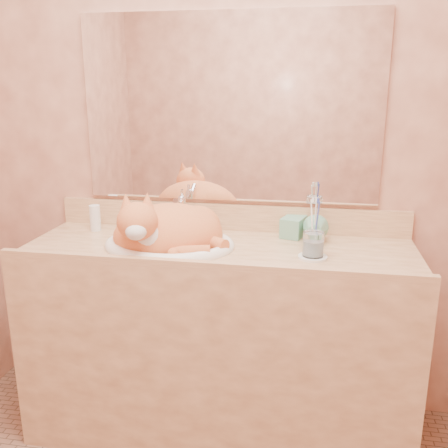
% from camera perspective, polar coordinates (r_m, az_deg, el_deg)
% --- Properties ---
extents(wall_back, '(2.40, 0.02, 2.50)m').
position_cam_1_polar(wall_back, '(2.23, 0.64, 9.38)').
color(wall_back, '#975844').
rests_on(wall_back, ground).
extents(vanity_counter, '(1.60, 0.55, 0.85)m').
position_cam_1_polar(vanity_counter, '(2.21, -0.64, -13.18)').
color(vanity_counter, '#A27048').
rests_on(vanity_counter, floor).
extents(mirror, '(1.30, 0.02, 0.80)m').
position_cam_1_polar(mirror, '(2.20, 0.60, 12.97)').
color(mirror, white).
rests_on(mirror, wall_back).
extents(sink_basin, '(0.54, 0.45, 0.16)m').
position_cam_1_polar(sink_basin, '(2.05, -6.29, -0.33)').
color(sink_basin, white).
rests_on(sink_basin, vanity_counter).
extents(faucet, '(0.07, 0.14, 0.18)m').
position_cam_1_polar(faucet, '(2.23, -4.84, 1.28)').
color(faucet, white).
rests_on(faucet, vanity_counter).
extents(cat, '(0.56, 0.52, 0.25)m').
position_cam_1_polar(cat, '(2.04, -6.72, -0.51)').
color(cat, '#CE5F2F').
rests_on(cat, sink_basin).
extents(soap_dispenser, '(0.11, 0.11, 0.20)m').
position_cam_1_polar(soap_dispenser, '(2.13, 7.46, 0.68)').
color(soap_dispenser, '#6AAA8B').
rests_on(soap_dispenser, vanity_counter).
extents(toothbrush_cup, '(0.12, 0.12, 0.10)m').
position_cam_1_polar(toothbrush_cup, '(2.07, 10.25, -1.18)').
color(toothbrush_cup, '#6AAA8B').
rests_on(toothbrush_cup, vanity_counter).
extents(toothbrushes, '(0.03, 0.03, 0.21)m').
position_cam_1_polar(toothbrushes, '(2.05, 10.35, 0.75)').
color(toothbrushes, white).
rests_on(toothbrushes, toothbrush_cup).
extents(saucer, '(0.11, 0.11, 0.01)m').
position_cam_1_polar(saucer, '(1.94, 10.10, -3.75)').
color(saucer, white).
rests_on(saucer, vanity_counter).
extents(water_glass, '(0.08, 0.08, 0.09)m').
position_cam_1_polar(water_glass, '(1.93, 10.17, -2.29)').
color(water_glass, white).
rests_on(water_glass, saucer).
extents(lotion_bottle, '(0.05, 0.05, 0.12)m').
position_cam_1_polar(lotion_bottle, '(2.34, -14.52, 0.68)').
color(lotion_bottle, white).
rests_on(lotion_bottle, vanity_counter).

